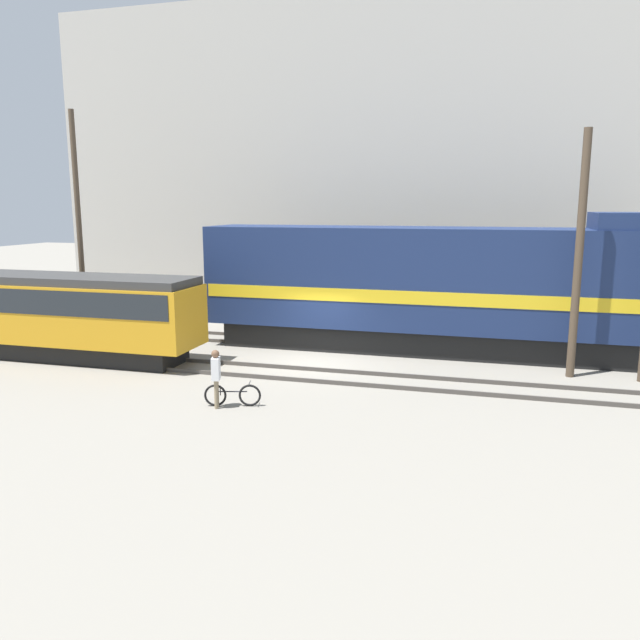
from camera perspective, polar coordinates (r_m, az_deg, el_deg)
name	(u,v)px	position (r m, az deg, el deg)	size (l,w,h in m)	color
ground_plane	(311,364)	(23.08, -0.81, -4.06)	(120.00, 120.00, 0.00)	gray
track_near	(298,374)	(21.57, -2.02, -4.93)	(60.00, 1.51, 0.14)	#47423D
track_far	(333,344)	(26.05, 1.17, -2.21)	(60.00, 1.51, 0.14)	#47423D
building_backdrop	(375,164)	(34.11, 5.04, 14.02)	(33.26, 6.00, 15.81)	#B7B2A8
freight_locomotive	(430,288)	(24.94, 10.02, 2.94)	(17.72, 3.04, 5.53)	black
streetcar	(55,311)	(25.78, -23.10, 0.80)	(11.54, 2.54, 3.20)	black
bicycle	(233,395)	(18.50, -8.00, -6.82)	(1.62, 0.60, 0.72)	black
person	(216,373)	(18.23, -9.50, -4.78)	(0.31, 0.41, 1.72)	#8C7A5B
utility_pole_left	(79,230)	(27.66, -21.15, 7.67)	(0.22, 0.22, 9.53)	#4C3D2D
utility_pole_center	(579,256)	(22.44, 22.58, 5.39)	(0.27, 0.27, 8.24)	#4C3D2D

